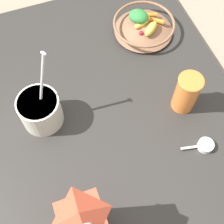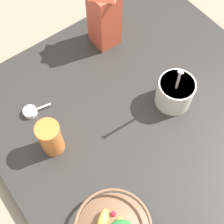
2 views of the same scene
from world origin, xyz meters
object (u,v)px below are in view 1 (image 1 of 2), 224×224
at_px(yogurt_tub, 40,110).
at_px(drinking_cup, 187,93).
at_px(milk_carton, 85,224).
at_px(fruit_bowl, 144,26).

height_order(yogurt_tub, drinking_cup, yogurt_tub).
bearing_deg(milk_carton, fruit_bowl, 55.67).
height_order(fruit_bowl, yogurt_tub, yogurt_tub).
distance_m(yogurt_tub, drinking_cup, 0.45).
height_order(milk_carton, drinking_cup, milk_carton).
distance_m(fruit_bowl, yogurt_tub, 0.50).
relative_size(yogurt_tub, drinking_cup, 1.89).
height_order(milk_carton, yogurt_tub, milk_carton).
xyz_separation_m(fruit_bowl, yogurt_tub, (-0.44, -0.23, 0.03)).
distance_m(milk_carton, drinking_cup, 0.50).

